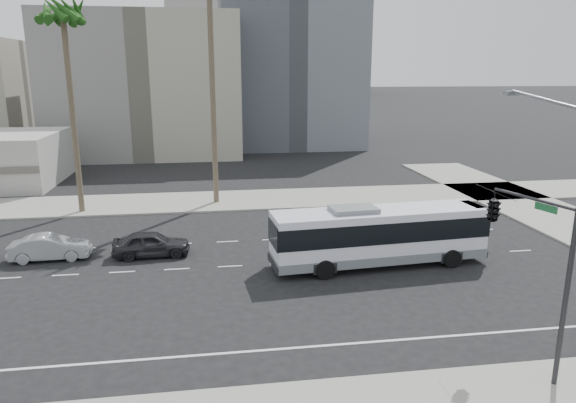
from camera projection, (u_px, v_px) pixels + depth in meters
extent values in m
plane|color=black|center=(282.00, 264.00, 30.20)|extent=(700.00, 700.00, 0.00)
cube|color=gray|center=(258.00, 199.00, 45.05)|extent=(120.00, 7.00, 0.15)
cube|color=gray|center=(148.00, 86.00, 69.49)|extent=(24.00, 18.00, 18.00)
cube|color=#4D515A|center=(288.00, 57.00, 78.07)|extent=(20.00, 20.00, 26.00)
cube|color=#B6B1A8|center=(212.00, 49.00, 264.44)|extent=(42.00, 42.00, 44.00)
cube|color=slate|center=(310.00, 20.00, 248.76)|extent=(26.00, 26.00, 70.00)
cube|color=slate|center=(345.00, 35.00, 282.31)|extent=(22.00, 22.00, 60.00)
cube|color=silver|center=(379.00, 233.00, 29.59)|extent=(12.47, 3.70, 2.75)
cube|color=black|center=(379.00, 227.00, 29.50)|extent=(12.54, 3.77, 1.17)
cube|color=slate|center=(378.00, 253.00, 29.89)|extent=(12.49, 3.74, 0.53)
cube|color=slate|center=(353.00, 209.00, 29.00)|extent=(2.67, 1.90, 0.32)
cube|color=#262628|center=(477.00, 209.00, 30.12)|extent=(0.79, 1.95, 0.32)
cylinder|color=black|center=(453.00, 261.00, 29.18)|extent=(1.06, 0.32, 1.06)
cylinder|color=black|center=(433.00, 245.00, 31.78)|extent=(1.06, 0.32, 1.06)
cylinder|color=black|center=(322.00, 268.00, 28.11)|extent=(1.06, 0.32, 1.06)
cylinder|color=black|center=(312.00, 251.00, 30.72)|extent=(1.06, 0.32, 1.06)
imported|color=#252528|center=(151.00, 244.00, 31.29)|extent=(1.99, 4.61, 1.55)
imported|color=#97999E|center=(50.00, 247.00, 30.74)|extent=(1.79, 4.59, 1.49)
cylinder|color=slate|center=(560.00, 104.00, 19.44)|extent=(1.50, 4.30, 0.13)
cube|color=slate|center=(512.00, 93.00, 21.31)|extent=(0.86, 0.51, 0.19)
cylinder|color=#262628|center=(565.00, 301.00, 17.61)|extent=(0.20, 0.20, 6.58)
cylinder|color=#262628|center=(533.00, 199.00, 18.38)|extent=(1.09, 3.41, 0.13)
imported|color=#262628|center=(493.00, 209.00, 20.12)|extent=(3.06, 1.44, 1.21)
cube|color=#19592D|center=(546.00, 208.00, 17.94)|extent=(0.31, 0.96, 0.27)
cylinder|color=brown|center=(213.00, 93.00, 41.82)|extent=(0.50, 0.50, 18.33)
cylinder|color=brown|center=(73.00, 119.00, 39.30)|extent=(0.46, 0.46, 14.71)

